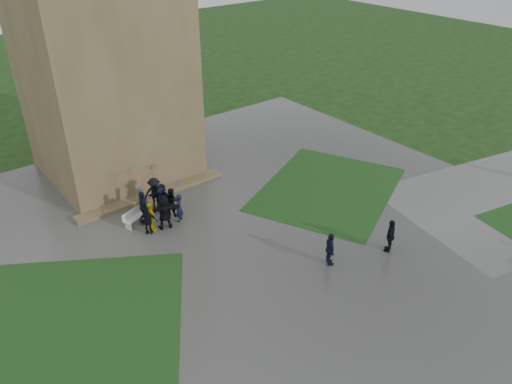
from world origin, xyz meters
TOP-DOWN VIEW (x-y plane):
  - ground at (0.00, 0.00)m, footprint 120.00×120.00m
  - plaza at (0.00, 2.00)m, footprint 34.00×34.00m
  - lawn_inset_left at (-8.50, 4.00)m, footprint 14.10×13.46m
  - lawn_inset_right at (8.50, 5.00)m, footprint 11.12×10.15m
  - tower at (0.00, 15.00)m, footprint 8.00×8.00m
  - tower_plinth at (0.00, 10.60)m, footprint 9.00×0.80m
  - bench at (-2.05, 8.64)m, footprint 1.47×0.88m
  - visitor_cluster at (-0.85, 8.34)m, footprint 2.83×3.12m
  - pedestrian_mid at (3.47, 0.00)m, footprint 0.96×1.12m
  - pedestrian_near at (6.47, -1.03)m, footprint 1.15×0.96m

SIDE VIEW (x-z plane):
  - ground at x=0.00m, z-range 0.00..0.00m
  - plaza at x=0.00m, z-range 0.00..0.02m
  - lawn_inset_left at x=-8.50m, z-range 0.02..0.03m
  - lawn_inset_right at x=8.50m, z-range 0.02..0.03m
  - tower_plinth at x=0.00m, z-range 0.02..0.24m
  - bench at x=-2.05m, z-range 0.03..0.85m
  - pedestrian_mid at x=3.47m, z-range 0.02..1.68m
  - pedestrian_near at x=6.47m, z-range 0.02..1.73m
  - visitor_cluster at x=-0.85m, z-range -0.11..2.52m
  - tower at x=0.00m, z-range 0.00..18.00m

